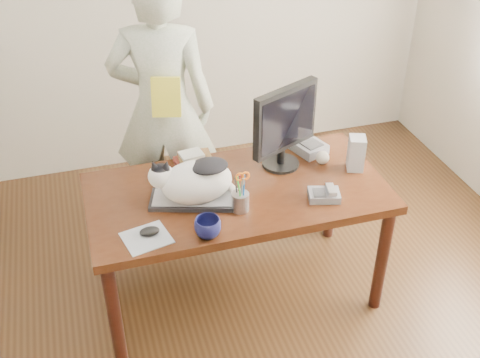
% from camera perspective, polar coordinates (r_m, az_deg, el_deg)
% --- Properties ---
extents(room, '(4.50, 4.50, 4.50)m').
position_cam_1_polar(room, '(2.41, 3.75, 2.81)').
color(room, black).
rests_on(room, ground).
extents(desk, '(1.60, 0.80, 0.75)m').
position_cam_1_polar(desk, '(3.37, -0.63, -2.31)').
color(desk, black).
rests_on(desk, ground).
extents(keyboard, '(0.52, 0.32, 0.03)m').
position_cam_1_polar(keyboard, '(3.13, -4.05, -1.96)').
color(keyboard, black).
rests_on(keyboard, desk).
extents(cat, '(0.48, 0.33, 0.27)m').
position_cam_1_polar(cat, '(3.06, -4.43, -0.10)').
color(cat, white).
rests_on(cat, keyboard).
extents(monitor, '(0.41, 0.28, 0.49)m').
position_cam_1_polar(monitor, '(3.28, 4.28, 5.26)').
color(monitor, black).
rests_on(monitor, desk).
extents(pen_cup, '(0.10, 0.09, 0.23)m').
position_cam_1_polar(pen_cup, '(3.04, 0.04, -1.96)').
color(pen_cup, '#939398').
rests_on(pen_cup, desk).
extents(mousepad, '(0.25, 0.24, 0.00)m').
position_cam_1_polar(mousepad, '(2.93, -8.85, -5.54)').
color(mousepad, '#A3A9AF').
rests_on(mousepad, desk).
extents(mouse, '(0.11, 0.08, 0.04)m').
position_cam_1_polar(mouse, '(2.93, -8.57, -4.93)').
color(mouse, black).
rests_on(mouse, mousepad).
extents(coffee_mug, '(0.16, 0.16, 0.10)m').
position_cam_1_polar(coffee_mug, '(2.88, -3.08, -4.62)').
color(coffee_mug, '#0D0F37').
rests_on(coffee_mug, desk).
extents(phone, '(0.19, 0.16, 0.07)m').
position_cam_1_polar(phone, '(3.17, 8.03, -1.45)').
color(phone, slate).
rests_on(phone, desk).
extents(speaker, '(0.12, 0.12, 0.20)m').
position_cam_1_polar(speaker, '(3.40, 10.96, 2.42)').
color(speaker, '#9B9B9E').
rests_on(speaker, desk).
extents(baseball, '(0.08, 0.08, 0.08)m').
position_cam_1_polar(baseball, '(3.45, 7.83, 2.03)').
color(baseball, beige).
rests_on(baseball, desk).
extents(book_stack, '(0.21, 0.16, 0.08)m').
position_cam_1_polar(book_stack, '(3.42, -4.42, 1.87)').
color(book_stack, '#4F1915').
rests_on(book_stack, desk).
extents(calculator, '(0.22, 0.25, 0.06)m').
position_cam_1_polar(calculator, '(3.56, 6.44, 3.10)').
color(calculator, slate).
rests_on(calculator, desk).
extents(person, '(0.74, 0.58, 1.78)m').
position_cam_1_polar(person, '(3.75, -7.33, 6.60)').
color(person, white).
rests_on(person, ground).
extents(held_book, '(0.19, 0.14, 0.23)m').
position_cam_1_polar(held_book, '(3.52, -7.01, 7.72)').
color(held_book, yellow).
rests_on(held_book, person).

